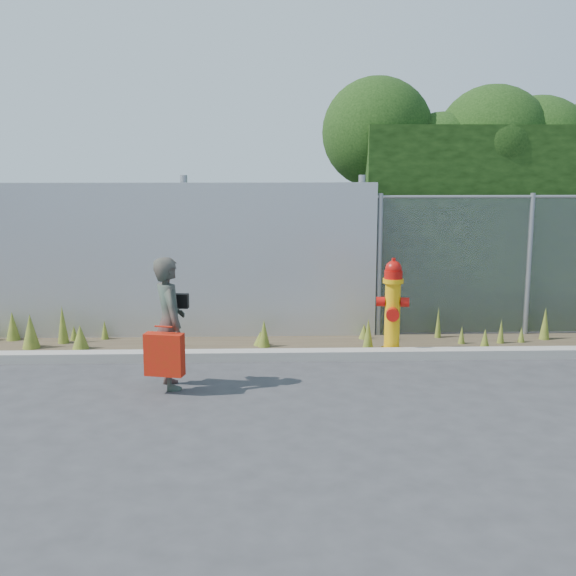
# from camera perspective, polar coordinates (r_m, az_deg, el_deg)

# --- Properties ---
(ground) EXTENTS (80.00, 80.00, 0.00)m
(ground) POSITION_cam_1_polar(r_m,az_deg,el_deg) (7.54, 2.66, -9.39)
(ground) COLOR #323234
(ground) RESTS_ON ground
(curb) EXTENTS (16.00, 0.22, 0.12)m
(curb) POSITION_cam_1_polar(r_m,az_deg,el_deg) (9.24, 1.79, -5.30)
(curb) COLOR gray
(curb) RESTS_ON ground
(weed_strip) EXTENTS (16.00, 1.33, 0.54)m
(weed_strip) POSITION_cam_1_polar(r_m,az_deg,el_deg) (9.86, -4.95, -4.01)
(weed_strip) COLOR #423525
(weed_strip) RESTS_ON ground
(corrugated_fence) EXTENTS (8.50, 0.21, 2.30)m
(corrugated_fence) POSITION_cam_1_polar(r_m,az_deg,el_deg) (10.53, -16.54, 2.01)
(corrugated_fence) COLOR #ADAEB4
(corrugated_fence) RESTS_ON ground
(hedge) EXTENTS (7.90, 1.85, 3.76)m
(hedge) POSITION_cam_1_polar(r_m,az_deg,el_deg) (12.10, 21.44, 7.25)
(hedge) COLOR black
(hedge) RESTS_ON ground
(fire_hydrant) EXTENTS (0.42, 0.38, 1.27)m
(fire_hydrant) POSITION_cam_1_polar(r_m,az_deg,el_deg) (9.47, 8.27, -1.56)
(fire_hydrant) COLOR #E7A70C
(fire_hydrant) RESTS_ON ground
(woman) EXTENTS (0.51, 0.62, 1.47)m
(woman) POSITION_cam_1_polar(r_m,az_deg,el_deg) (8.08, -9.37, -2.74)
(woman) COLOR #0E5846
(woman) RESTS_ON ground
(red_tote_bag) EXTENTS (0.42, 0.15, 0.55)m
(red_tote_bag) POSITION_cam_1_polar(r_m,az_deg,el_deg) (7.93, -9.75, -5.19)
(red_tote_bag) COLOR #A02109
(black_shoulder_bag) EXTENTS (0.22, 0.09, 0.16)m
(black_shoulder_bag) POSITION_cam_1_polar(r_m,az_deg,el_deg) (8.18, -8.63, -1.01)
(black_shoulder_bag) COLOR black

